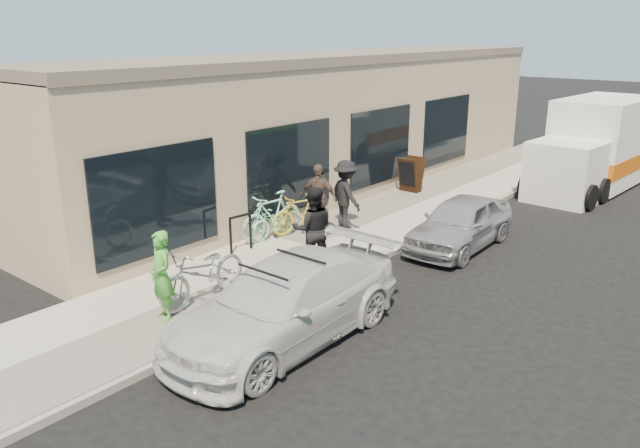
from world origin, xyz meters
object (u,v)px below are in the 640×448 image
Objects in this scene: cruiser_bike_c at (301,213)px; bike_rack at (241,229)px; man_standing at (313,229)px; cruiser_bike_a at (272,215)px; woman_rider at (161,276)px; moving_truck at (595,149)px; sedan_silver at (460,223)px; cruiser_bike_b at (277,220)px; bystander_b at (318,198)px; sandwich_board at (411,174)px; sedan_white at (285,303)px; bystander_a at (346,194)px; tandem_bike at (203,273)px.

bike_rack is at bearing -77.26° from cruiser_bike_c.
cruiser_bike_a is at bearing -69.81° from man_standing.
man_standing is (0.53, 3.35, 0.10)m from woman_rider.
moving_truck is 3.19× the size of cruiser_bike_a.
moving_truck is at bearing 84.18° from sedan_silver.
woman_rider is at bearing -58.07° from cruiser_bike_c.
moving_truck is 11.22m from cruiser_bike_b.
bystander_b is at bearing -107.79° from moving_truck.
cruiser_bike_a is at bearing -92.01° from sandwich_board.
moving_truck reaches higher than sandwich_board.
cruiser_bike_a is at bearing -145.91° from sedan_silver.
cruiser_bike_c is (-1.28, 5.05, -0.29)m from woman_rider.
cruiser_bike_b is at bearing -129.39° from bystander_b.
cruiser_bike_a is (-3.57, -2.57, 0.10)m from sedan_silver.
sedan_white is at bearing -42.75° from cruiser_bike_b.
moving_truck is at bearing -89.09° from bystander_a.
sedan_white reaches higher than cruiser_bike_b.
cruiser_bike_b is 0.95× the size of cruiser_bike_c.
sandwich_board is 9.83m from sedan_white.
bystander_a is at bearing 94.08° from tandem_bike.
sandwich_board is at bearing -59.57° from bystander_a.
bike_rack is 1.87m from cruiser_bike_c.
cruiser_bike_b is at bearing 80.30° from cruiser_bike_a.
cruiser_bike_b is at bearing 109.46° from tandem_bike.
bystander_b is (-3.64, -9.45, -0.26)m from moving_truck.
bike_rack reaches higher than cruiser_bike_b.
woman_rider is (1.36, -10.22, 0.25)m from sandwich_board.
sedan_silver is at bearing -157.08° from man_standing.
cruiser_bike_c is 0.98× the size of bystander_b.
sedan_white is (3.40, -2.24, 0.00)m from bike_rack.
cruiser_bike_a is (-3.51, 3.38, 0.04)m from sedan_white.
tandem_bike is 1.32× the size of cruiser_bike_b.
cruiser_bike_c is at bearing 83.30° from bystander_a.
bystander_a is at bearing 79.44° from cruiser_bike_c.
sandwich_board is 0.57× the size of cruiser_bike_a.
bystander_a is at bearing -107.37° from moving_truck.
bystander_a reaches higher than cruiser_bike_a.
cruiser_bike_a is (-1.56, 4.34, -0.23)m from woman_rider.
sedan_white is at bearing -92.29° from sedan_silver.
sedan_silver is 1.72× the size of tandem_bike.
man_standing reaches higher than bystander_a.
cruiser_bike_c is at bearing -108.23° from moving_truck.
bystander_b reaches higher than cruiser_bike_b.
bike_rack is at bearing -40.05° from man_standing.
sedan_silver is 2.88m from bystander_a.
bystander_a reaches higher than bystander_b.
bystander_a is (0.81, 1.64, 0.45)m from cruiser_bike_b.
woman_rider reaches higher than sedan_silver.
woman_rider is at bearing -107.95° from sedan_silver.
sedan_white is (3.31, -9.26, -0.02)m from sandwich_board.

